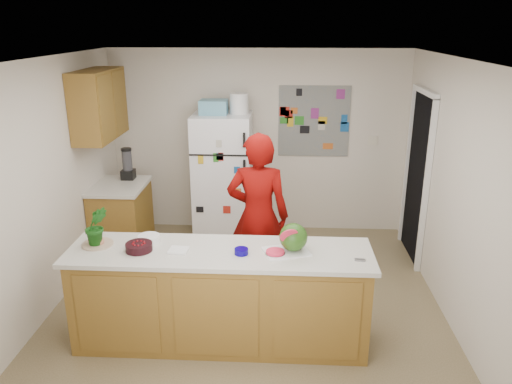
# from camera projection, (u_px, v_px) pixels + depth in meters

# --- Properties ---
(floor) EXTENTS (4.00, 4.50, 0.02)m
(floor) POSITION_uv_depth(u_px,v_px,m) (247.00, 312.00, 5.12)
(floor) COLOR brown
(floor) RESTS_ON ground
(wall_back) EXTENTS (4.00, 0.02, 2.50)m
(wall_back) POSITION_uv_depth(u_px,v_px,m) (258.00, 142.00, 6.85)
(wall_back) COLOR beige
(wall_back) RESTS_ON ground
(wall_left) EXTENTS (0.02, 4.50, 2.50)m
(wall_left) POSITION_uv_depth(u_px,v_px,m) (39.00, 193.00, 4.82)
(wall_left) COLOR beige
(wall_left) RESTS_ON ground
(wall_right) EXTENTS (0.02, 4.50, 2.50)m
(wall_right) POSITION_uv_depth(u_px,v_px,m) (463.00, 201.00, 4.61)
(wall_right) COLOR beige
(wall_right) RESTS_ON ground
(ceiling) EXTENTS (4.00, 4.50, 0.02)m
(ceiling) POSITION_uv_depth(u_px,v_px,m) (245.00, 59.00, 4.31)
(ceiling) COLOR white
(ceiling) RESTS_ON wall_back
(doorway) EXTENTS (0.03, 0.85, 2.04)m
(doorway) POSITION_uv_depth(u_px,v_px,m) (418.00, 178.00, 6.06)
(doorway) COLOR black
(doorway) RESTS_ON ground
(peninsula_base) EXTENTS (2.60, 0.62, 0.88)m
(peninsula_base) POSITION_uv_depth(u_px,v_px,m) (221.00, 299.00, 4.51)
(peninsula_base) COLOR brown
(peninsula_base) RESTS_ON floor
(peninsula_top) EXTENTS (2.68, 0.70, 0.04)m
(peninsula_top) POSITION_uv_depth(u_px,v_px,m) (219.00, 253.00, 4.37)
(peninsula_top) COLOR silver
(peninsula_top) RESTS_ON peninsula_base
(side_counter_base) EXTENTS (0.60, 0.80, 0.86)m
(side_counter_base) POSITION_uv_depth(u_px,v_px,m) (122.00, 220.00, 6.34)
(side_counter_base) COLOR brown
(side_counter_base) RESTS_ON floor
(side_counter_top) EXTENTS (0.64, 0.84, 0.04)m
(side_counter_top) POSITION_uv_depth(u_px,v_px,m) (119.00, 186.00, 6.20)
(side_counter_top) COLOR silver
(side_counter_top) RESTS_ON side_counter_base
(upper_cabinets) EXTENTS (0.35, 1.00, 0.80)m
(upper_cabinets) POSITION_uv_depth(u_px,v_px,m) (99.00, 105.00, 5.83)
(upper_cabinets) COLOR brown
(upper_cabinets) RESTS_ON wall_left
(refrigerator) EXTENTS (0.75, 0.70, 1.70)m
(refrigerator) POSITION_uv_depth(u_px,v_px,m) (223.00, 178.00, 6.64)
(refrigerator) COLOR silver
(refrigerator) RESTS_ON floor
(fridge_top_bin) EXTENTS (0.35, 0.28, 0.18)m
(fridge_top_bin) POSITION_uv_depth(u_px,v_px,m) (214.00, 107.00, 6.35)
(fridge_top_bin) COLOR #5999B2
(fridge_top_bin) RESTS_ON refrigerator
(photo_collage) EXTENTS (0.95, 0.01, 0.95)m
(photo_collage) POSITION_uv_depth(u_px,v_px,m) (314.00, 121.00, 6.69)
(photo_collage) COLOR slate
(photo_collage) RESTS_ON wall_back
(person) EXTENTS (0.67, 0.45, 1.79)m
(person) POSITION_uv_depth(u_px,v_px,m) (258.00, 217.00, 5.19)
(person) COLOR #700704
(person) RESTS_ON floor
(blender_appliance) EXTENTS (0.12, 0.12, 0.38)m
(blender_appliance) POSITION_uv_depth(u_px,v_px,m) (127.00, 165.00, 6.36)
(blender_appliance) COLOR black
(blender_appliance) RESTS_ON side_counter_top
(cutting_board) EXTENTS (0.45, 0.39, 0.01)m
(cutting_board) POSITION_uv_depth(u_px,v_px,m) (286.00, 251.00, 4.33)
(cutting_board) COLOR silver
(cutting_board) RESTS_ON peninsula_top
(watermelon) EXTENTS (0.24, 0.24, 0.24)m
(watermelon) POSITION_uv_depth(u_px,v_px,m) (293.00, 237.00, 4.30)
(watermelon) COLOR #365D19
(watermelon) RESTS_ON cutting_board
(watermelon_slice) EXTENTS (0.16, 0.16, 0.02)m
(watermelon_slice) POSITION_uv_depth(u_px,v_px,m) (275.00, 252.00, 4.28)
(watermelon_slice) COLOR red
(watermelon_slice) RESTS_ON cutting_board
(cherry_bowl) EXTENTS (0.26, 0.26, 0.07)m
(cherry_bowl) POSITION_uv_depth(u_px,v_px,m) (139.00, 247.00, 4.35)
(cherry_bowl) COLOR black
(cherry_bowl) RESTS_ON peninsula_top
(white_bowl) EXTENTS (0.26, 0.26, 0.06)m
(white_bowl) POSITION_uv_depth(u_px,v_px,m) (149.00, 239.00, 4.53)
(white_bowl) COLOR silver
(white_bowl) RESTS_ON peninsula_top
(cobalt_bowl) EXTENTS (0.15, 0.15, 0.05)m
(cobalt_bowl) POSITION_uv_depth(u_px,v_px,m) (241.00, 251.00, 4.29)
(cobalt_bowl) COLOR #080067
(cobalt_bowl) RESTS_ON peninsula_top
(plate) EXTENTS (0.36, 0.36, 0.02)m
(plate) POSITION_uv_depth(u_px,v_px,m) (98.00, 244.00, 4.47)
(plate) COLOR beige
(plate) RESTS_ON peninsula_top
(paper_towel) EXTENTS (0.18, 0.16, 0.02)m
(paper_towel) POSITION_uv_depth(u_px,v_px,m) (179.00, 250.00, 4.34)
(paper_towel) COLOR white
(paper_towel) RESTS_ON peninsula_top
(keys) EXTENTS (0.09, 0.05, 0.01)m
(keys) POSITION_uv_depth(u_px,v_px,m) (360.00, 260.00, 4.17)
(keys) COLOR gray
(keys) RESTS_ON peninsula_top
(potted_plant) EXTENTS (0.25, 0.23, 0.37)m
(potted_plant) POSITION_uv_depth(u_px,v_px,m) (96.00, 226.00, 4.40)
(potted_plant) COLOR #1A4112
(potted_plant) RESTS_ON peninsula_top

